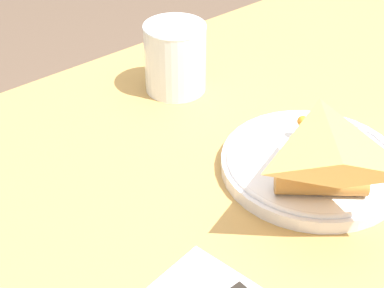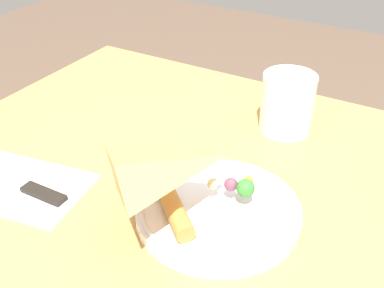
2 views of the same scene
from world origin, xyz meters
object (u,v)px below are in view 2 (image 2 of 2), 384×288
object	(u,v)px
milk_glass	(287,106)
napkin_folded	(15,185)
plate_pizza	(218,207)
butter_knife	(19,184)

from	to	relation	value
milk_glass	napkin_folded	xyz separation A→B (m)	(0.27, 0.33, -0.04)
milk_glass	napkin_folded	size ratio (longest dim) A/B	0.44
plate_pizza	napkin_folded	size ratio (longest dim) A/B	0.96
milk_glass	napkin_folded	world-z (taller)	milk_glass
plate_pizza	butter_knife	world-z (taller)	plate_pizza
napkin_folded	plate_pizza	bearing A→B (deg)	-162.77
plate_pizza	napkin_folded	bearing A→B (deg)	17.23
plate_pizza	napkin_folded	distance (m)	0.29
milk_glass	butter_knife	xyz separation A→B (m)	(0.26, 0.33, -0.04)
napkin_folded	milk_glass	bearing A→B (deg)	-128.98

